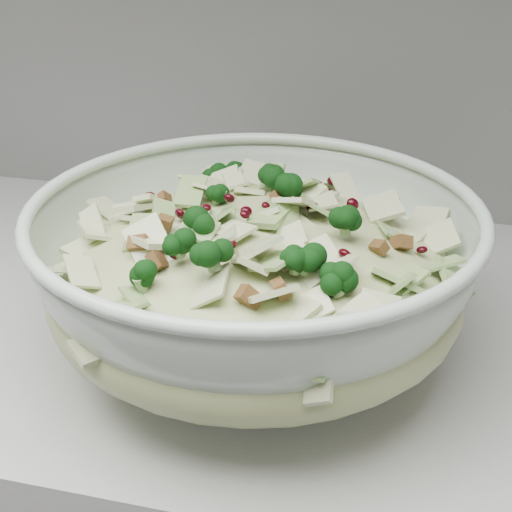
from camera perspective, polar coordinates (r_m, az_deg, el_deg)
The scene contains 2 objects.
mixing_bowl at distance 0.64m, azimuth -0.06°, elevation -1.92°, with size 0.41×0.41×0.16m.
salad at distance 0.63m, azimuth -0.06°, elevation 0.13°, with size 0.44×0.44×0.16m.
Camera 1 is at (-0.22, 1.06, 1.30)m, focal length 50.00 mm.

